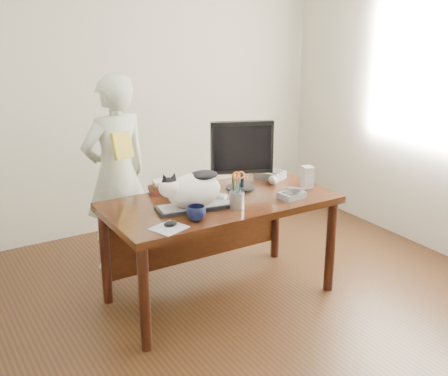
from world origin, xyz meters
TOP-DOWN VIEW (x-y plane):
  - room at (0.00, 0.00)m, footprint 4.50×4.50m
  - desk at (0.00, 0.68)m, footprint 1.60×0.80m
  - keyboard at (-0.24, 0.53)m, footprint 0.52×0.26m
  - cat at (-0.26, 0.53)m, footprint 0.49×0.29m
  - monitor at (0.25, 0.71)m, footprint 0.43×0.29m
  - pen_cup at (0.01, 0.41)m, footprint 0.12×0.12m
  - mousepad at (-0.53, 0.32)m, footprint 0.24×0.23m
  - mouse at (-0.51, 0.34)m, footprint 0.10×0.08m
  - coffee_mug at (-0.33, 0.35)m, footprint 0.15×0.15m
  - phone at (0.45, 0.37)m, footprint 0.19×0.16m
  - speaker at (0.69, 0.50)m, footprint 0.09×0.10m
  - baseball at (0.52, 0.69)m, footprint 0.07×0.07m
  - book_stack at (-0.25, 0.95)m, footprint 0.28×0.24m
  - calculator at (0.59, 0.83)m, footprint 0.23×0.25m
  - person at (-0.44, 1.45)m, footprint 0.63×0.48m
  - held_book at (-0.44, 1.28)m, footprint 0.16×0.12m

SIDE VIEW (x-z plane):
  - desk at x=0.00m, z-range 0.23..0.98m
  - mousepad at x=-0.53m, z-range 0.75..0.75m
  - keyboard at x=-0.24m, z-range 0.75..0.78m
  - mouse at x=-0.51m, z-range 0.75..0.79m
  - phone at x=0.45m, z-range 0.74..0.82m
  - calculator at x=0.59m, z-range 0.75..0.81m
  - person at x=-0.44m, z-range 0.00..1.56m
  - baseball at x=0.52m, z-range 0.75..0.82m
  - book_stack at x=-0.25m, z-range 0.74..0.83m
  - coffee_mug at x=-0.33m, z-range 0.75..0.84m
  - pen_cup at x=0.01m, z-range 0.69..0.95m
  - speaker at x=0.69m, z-range 0.75..0.91m
  - cat at x=-0.26m, z-range 0.75..1.03m
  - monitor at x=0.25m, z-range 0.78..1.29m
  - held_book at x=-0.44m, z-range 0.95..1.15m
  - room at x=0.00m, z-range -0.90..3.60m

